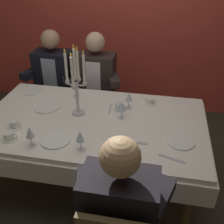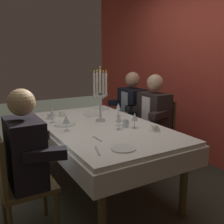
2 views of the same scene
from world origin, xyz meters
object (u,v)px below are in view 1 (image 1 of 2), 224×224
dinner_plate_2 (33,91)px  coffee_cup_1 (9,136)px  dinner_plate_1 (181,142)px  wine_glass_3 (30,133)px  wine_glass_0 (122,106)px  water_tumbler_0 (119,107)px  seated_diner_0 (54,73)px  dinner_plate_0 (47,107)px  dinner_plate_3 (55,140)px  coffee_cup_0 (149,101)px  wine_glass_1 (80,137)px  wine_glass_2 (76,86)px  seated_diner_1 (96,77)px  coffee_cup_2 (15,124)px  seated_diner_2 (119,212)px  dining_table (93,131)px  candelabra (76,83)px  wine_glass_4 (129,97)px

dinner_plate_2 → coffee_cup_1: 0.79m
dinner_plate_1 → wine_glass_3: bearing=-167.4°
wine_glass_0 → water_tumbler_0: wine_glass_0 is taller
dinner_plate_1 → seated_diner_0: seated_diner_0 is taller
dinner_plate_0 → water_tumbler_0: (0.66, 0.07, 0.03)m
dinner_plate_3 → dinner_plate_2: bearing=125.2°
dinner_plate_0 → coffee_cup_0: coffee_cup_0 is taller
wine_glass_1 → wine_glass_2: 0.83m
dinner_plate_0 → water_tumbler_0: water_tumbler_0 is taller
coffee_cup_0 → seated_diner_1: bearing=141.2°
wine_glass_3 → coffee_cup_1: bearing=169.2°
wine_glass_3 → dinner_plate_3: bearing=29.9°
dinner_plate_0 → wine_glass_2: bearing=52.4°
wine_glass_2 → coffee_cup_2: size_ratio=1.24×
dinner_plate_0 → coffee_cup_1: (-0.09, -0.50, 0.02)m
wine_glass_3 → dinner_plate_1: bearing=12.6°
coffee_cup_0 → wine_glass_2: bearing=179.4°
wine_glass_2 → coffee_cup_0: 0.72m
dinner_plate_0 → wine_glass_1: (0.48, -0.52, 0.11)m
wine_glass_2 → water_tumbler_0: wine_glass_2 is taller
wine_glass_3 → seated_diner_1: seated_diner_1 is taller
wine_glass_0 → wine_glass_2: (-0.50, 0.30, -0.00)m
dinner_plate_1 → seated_diner_2: 0.79m
wine_glass_2 → coffee_cup_1: (-0.29, -0.77, -0.09)m
dining_table → dinner_plate_3: (-0.21, -0.34, 0.13)m
coffee_cup_2 → seated_diner_0: 1.12m
candelabra → coffee_cup_2: candelabra is taller
seated_diner_1 → dinner_plate_1: bearing=-49.3°
wine_glass_1 → coffee_cup_0: 0.89m
dinner_plate_0 → coffee_cup_1: size_ratio=1.81×
dinner_plate_0 → seated_diner_0: seated_diner_0 is taller
wine_glass_1 → wine_glass_3: (-0.37, -0.02, 0.00)m
dinner_plate_2 → seated_diner_0: 0.50m
candelabra → wine_glass_0: bearing=1.0°
wine_glass_1 → dinner_plate_1: bearing=17.1°
dinner_plate_2 → coffee_cup_2: coffee_cup_2 is taller
wine_glass_2 → wine_glass_1: bearing=-70.3°
dinner_plate_1 → dinner_plate_3: bearing=-170.5°
dinner_plate_2 → coffee_cup_1: (0.16, -0.78, 0.02)m
dinner_plate_3 → wine_glass_0: size_ratio=1.39×
wine_glass_0 → coffee_cup_1: size_ratio=1.24×
water_tumbler_0 → seated_diner_2: bearing=-80.3°
dinner_plate_2 → seated_diner_1: (0.54, 0.49, -0.01)m
candelabra → wine_glass_3: size_ratio=3.80×
wine_glass_2 → seated_diner_1: bearing=81.0°
dinner_plate_0 → coffee_cup_2: coffee_cup_2 is taller
wine_glass_2 → wine_glass_3: size_ratio=1.00×
wine_glass_0 → coffee_cup_1: (-0.80, -0.46, -0.09)m
candelabra → dinner_plate_0: bearing=171.6°
wine_glass_4 → water_tumbler_0: (-0.08, -0.06, -0.08)m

